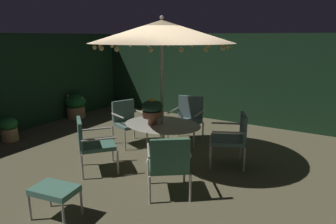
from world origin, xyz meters
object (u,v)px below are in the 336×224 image
Objects in this scene: patio_chair_east at (233,136)px; patio_chair_southeast at (188,117)px; potted_plant_right_far at (9,129)px; centerpiece_planter at (152,109)px; patio_umbrella at (162,32)px; patio_chair_north at (91,141)px; patio_chair_south at (127,119)px; potted_plant_back_center at (76,105)px; patio_chair_northeast at (169,162)px; patio_dining_table at (162,132)px; ottoman_footrest at (55,191)px.

patio_chair_southeast is at bearing 149.86° from patio_chair_east.
patio_chair_east is 1.53m from patio_chair_southeast.
patio_chair_east reaches higher than potted_plant_right_far.
patio_chair_southeast is (0.00, 1.42, -0.46)m from centerpiece_planter.
patio_chair_southeast is at bearing 96.18° from patio_umbrella.
patio_chair_southeast reaches higher than patio_chair_north.
potted_plant_back_center is (-2.66, 0.94, -0.18)m from patio_chair_south.
potted_plant_back_center is at bearing 160.12° from patio_umbrella.
patio_chair_east reaches higher than patio_chair_northeast.
potted_plant_right_far is (-3.46, -2.12, -0.28)m from patio_chair_southeast.
patio_chair_north is at bearing -75.63° from patio_chair_south.
patio_umbrella reaches higher than potted_plant_back_center.
potted_plant_back_center is at bearing 96.81° from potted_plant_right_far.
patio_chair_northeast is 0.99× the size of patio_chair_east.
potted_plant_right_far is at bearing -148.50° from patio_chair_southeast.
patio_umbrella is 2.26m from patio_chair_northeast.
patio_umbrella reaches higher than patio_chair_southeast.
patio_umbrella is at bearing 126.36° from patio_chair_northeast.
centerpiece_planter reaches higher than patio_chair_north.
patio_chair_north is 1.61m from patio_chair_northeast.
patio_chair_east is 5.13m from potted_plant_back_center.
patio_umbrella reaches higher than patio_chair_south.
centerpiece_planter is at bearing 11.47° from potted_plant_right_far.
patio_chair_southeast is 3.73m from potted_plant_back_center.
potted_plant_right_far is at bearing -164.23° from patio_chair_east.
patio_chair_east is 1.02× the size of patio_chair_south.
patio_chair_east reaches higher than patio_chair_south.
patio_chair_south is (-2.39, -0.07, -0.01)m from patio_chair_east.
centerpiece_planter reaches higher than potted_plant_back_center.
patio_chair_southeast reaches higher than patio_chair_south.
centerpiece_planter is at bearing -28.49° from patio_chair_south.
patio_dining_table is at bearing -83.82° from patio_chair_southeast.
patio_chair_east is (1.18, 0.53, -1.83)m from patio_umbrella.
patio_chair_north is 1.50m from patio_chair_south.
patio_dining_table is at bearing -19.88° from potted_plant_back_center.
patio_chair_south is at bearing 28.15° from potted_plant_right_far.
patio_chair_northeast is at bearing -1.97° from patio_chair_north.
patio_umbrella is 2.25m from patio_chair_east.
ottoman_footrest is (-0.07, -2.17, -0.65)m from centerpiece_planter.
patio_chair_east is 1.40× the size of potted_plant_back_center.
patio_dining_table is at bearing -13.48° from patio_umbrella.
patio_dining_table is at bearing -20.87° from patio_chair_south.
patio_chair_south is (-1.98, 1.51, 0.00)m from patio_chair_northeast.
ottoman_footrest is 1.14× the size of potted_plant_right_far.
ottoman_footrest is at bearing -128.23° from patio_chair_northeast.
patio_dining_table is 1.47× the size of patio_chair_southeast.
patio_chair_northeast is 1.59m from ottoman_footrest.
patio_umbrella reaches higher than potted_plant_right_far.
potted_plant_back_center reaches higher than potted_plant_right_far.
patio_chair_north reaches higher than potted_plant_right_far.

